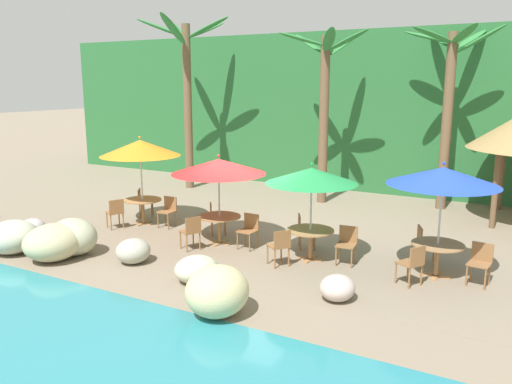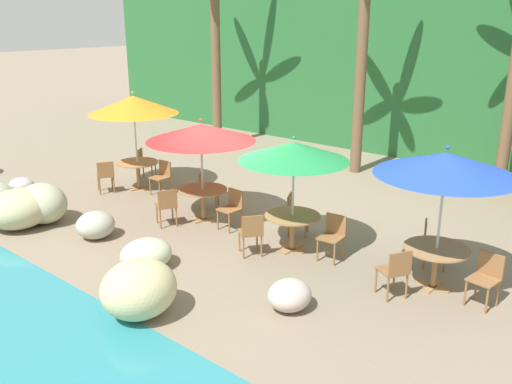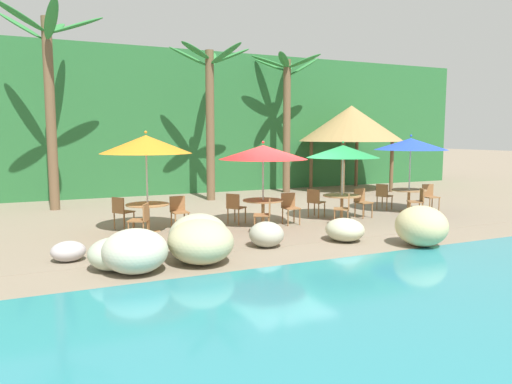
{
  "view_description": "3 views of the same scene",
  "coord_description": "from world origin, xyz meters",
  "px_view_note": "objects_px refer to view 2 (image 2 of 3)",
  "views": [
    {
      "loc": [
        6.25,
        -11.04,
        4.08
      ],
      "look_at": [
        -0.11,
        0.53,
        1.28
      ],
      "focal_mm": 36.13,
      "sensor_mm": 36.0,
      "label": 1
    },
    {
      "loc": [
        7.83,
        -8.48,
        4.49
      ],
      "look_at": [
        0.69,
        -0.11,
        0.92
      ],
      "focal_mm": 38.78,
      "sensor_mm": 36.0,
      "label": 2
    },
    {
      "loc": [
        -6.37,
        -12.11,
        2.51
      ],
      "look_at": [
        -0.76,
        0.12,
        0.91
      ],
      "focal_mm": 34.22,
      "sensor_mm": 36.0,
      "label": 3
    }
  ],
  "objects_px": {
    "palm_tree_nearest": "(215,21)",
    "chair_red_left": "(167,204)",
    "chair_orange_inland": "(144,162)",
    "chair_blue_seaward": "(486,275)",
    "dining_table_blue": "(436,255)",
    "palm_tree_second": "(362,40)",
    "umbrella_red": "(201,132)",
    "dining_table_orange": "(138,167)",
    "chair_red_seaward": "(232,206)",
    "dining_table_green": "(292,221)",
    "chair_green_left": "(251,232)",
    "umbrella_blue": "(446,164)",
    "chair_red_inland": "(206,187)",
    "chair_blue_inland": "(431,241)",
    "chair_blue_left": "(396,270)",
    "chair_green_inland": "(294,211)",
    "chair_orange_left": "(106,174)",
    "umbrella_orange": "(133,105)",
    "umbrella_green": "(294,151)",
    "chair_orange_seaward": "(162,175)",
    "chair_green_seaward": "(333,234)",
    "dining_table_red": "(203,194)"
  },
  "relations": [
    {
      "from": "dining_table_orange",
      "to": "umbrella_orange",
      "type": "bearing_deg",
      "value": 174.64
    },
    {
      "from": "chair_orange_inland",
      "to": "dining_table_blue",
      "type": "distance_m",
      "value": 8.96
    },
    {
      "from": "dining_table_red",
      "to": "dining_table_green",
      "type": "distance_m",
      "value": 2.54
    },
    {
      "from": "chair_green_seaward",
      "to": "chair_orange_seaward",
      "type": "bearing_deg",
      "value": 174.68
    },
    {
      "from": "dining_table_green",
      "to": "umbrella_blue",
      "type": "height_order",
      "value": "umbrella_blue"
    },
    {
      "from": "chair_green_inland",
      "to": "chair_orange_seaward",
      "type": "bearing_deg",
      "value": -179.72
    },
    {
      "from": "chair_blue_left",
      "to": "chair_green_inland",
      "type": "bearing_deg",
      "value": 157.99
    },
    {
      "from": "chair_orange_left",
      "to": "umbrella_blue",
      "type": "xyz_separation_m",
      "value": [
        8.67,
        0.53,
        1.68
      ]
    },
    {
      "from": "dining_table_red",
      "to": "chair_green_inland",
      "type": "height_order",
      "value": "chair_green_inland"
    },
    {
      "from": "chair_orange_inland",
      "to": "chair_blue_seaward",
      "type": "bearing_deg",
      "value": -5.47
    },
    {
      "from": "dining_table_red",
      "to": "chair_blue_seaward",
      "type": "xyz_separation_m",
      "value": [
        6.19,
        0.25,
        -0.1
      ]
    },
    {
      "from": "chair_orange_inland",
      "to": "dining_table_blue",
      "type": "relative_size",
      "value": 0.79
    },
    {
      "from": "umbrella_red",
      "to": "dining_table_blue",
      "type": "distance_m",
      "value": 5.53
    },
    {
      "from": "dining_table_blue",
      "to": "chair_blue_inland",
      "type": "relative_size",
      "value": 1.26
    },
    {
      "from": "chair_red_left",
      "to": "chair_blue_inland",
      "type": "relative_size",
      "value": 1.0
    },
    {
      "from": "chair_orange_inland",
      "to": "palm_tree_second",
      "type": "relative_size",
      "value": 0.15
    },
    {
      "from": "umbrella_blue",
      "to": "chair_green_seaward",
      "type": "bearing_deg",
      "value": -176.02
    },
    {
      "from": "chair_red_seaward",
      "to": "chair_orange_left",
      "type": "bearing_deg",
      "value": -175.78
    },
    {
      "from": "chair_red_left",
      "to": "chair_blue_seaward",
      "type": "height_order",
      "value": "same"
    },
    {
      "from": "dining_table_blue",
      "to": "palm_tree_second",
      "type": "xyz_separation_m",
      "value": [
        -4.8,
        5.48,
        3.17
      ]
    },
    {
      "from": "dining_table_red",
      "to": "chair_blue_inland",
      "type": "bearing_deg",
      "value": 11.68
    },
    {
      "from": "dining_table_green",
      "to": "chair_blue_seaward",
      "type": "distance_m",
      "value": 3.66
    },
    {
      "from": "dining_table_green",
      "to": "chair_blue_seaward",
      "type": "height_order",
      "value": "chair_blue_seaward"
    },
    {
      "from": "dining_table_orange",
      "to": "umbrella_blue",
      "type": "bearing_deg",
      "value": -1.8
    },
    {
      "from": "chair_red_inland",
      "to": "palm_tree_second",
      "type": "xyz_separation_m",
      "value": [
        1.1,
        5.11,
        3.27
      ]
    },
    {
      "from": "chair_red_left",
      "to": "chair_green_seaward",
      "type": "bearing_deg",
      "value": 14.13
    },
    {
      "from": "chair_red_inland",
      "to": "chair_blue_inland",
      "type": "bearing_deg",
      "value": 3.9
    },
    {
      "from": "umbrella_red",
      "to": "chair_blue_seaward",
      "type": "xyz_separation_m",
      "value": [
        6.19,
        0.25,
        -1.51
      ]
    },
    {
      "from": "chair_orange_inland",
      "to": "chair_green_seaward",
      "type": "xyz_separation_m",
      "value": [
        6.95,
        -1.05,
        0.0
      ]
    },
    {
      "from": "chair_green_left",
      "to": "chair_blue_seaward",
      "type": "distance_m",
      "value": 4.2
    },
    {
      "from": "chair_orange_inland",
      "to": "chair_red_left",
      "type": "xyz_separation_m",
      "value": [
        3.26,
        -1.98,
        0.0
      ]
    },
    {
      "from": "dining_table_orange",
      "to": "umbrella_red",
      "type": "relative_size",
      "value": 0.46
    },
    {
      "from": "chair_blue_inland",
      "to": "chair_green_inland",
      "type": "bearing_deg",
      "value": -173.09
    },
    {
      "from": "umbrella_orange",
      "to": "dining_table_orange",
      "type": "bearing_deg",
      "value": -5.36
    },
    {
      "from": "chair_blue_inland",
      "to": "palm_tree_nearest",
      "type": "xyz_separation_m",
      "value": [
        -9.96,
        4.61,
        3.74
      ]
    },
    {
      "from": "chair_orange_inland",
      "to": "umbrella_green",
      "type": "xyz_separation_m",
      "value": [
        6.11,
        -1.22,
        1.5
      ]
    },
    {
      "from": "chair_orange_seaward",
      "to": "dining_table_green",
      "type": "relative_size",
      "value": 0.79
    },
    {
      "from": "dining_table_orange",
      "to": "chair_red_left",
      "type": "distance_m",
      "value": 3.02
    },
    {
      "from": "chair_orange_left",
      "to": "chair_blue_inland",
      "type": "distance_m",
      "value": 8.36
    },
    {
      "from": "dining_table_green",
      "to": "chair_green_inland",
      "type": "xyz_separation_m",
      "value": [
        -0.48,
        0.71,
        -0.1
      ]
    },
    {
      "from": "chair_orange_left",
      "to": "umbrella_orange",
      "type": "bearing_deg",
      "value": 68.15
    },
    {
      "from": "dining_table_blue",
      "to": "chair_blue_inland",
      "type": "distance_m",
      "value": 0.86
    },
    {
      "from": "dining_table_green",
      "to": "dining_table_blue",
      "type": "bearing_deg",
      "value": 6.25
    },
    {
      "from": "chair_red_seaward",
      "to": "chair_blue_seaward",
      "type": "distance_m",
      "value": 5.34
    },
    {
      "from": "chair_green_left",
      "to": "umbrella_blue",
      "type": "xyz_separation_m",
      "value": [
        3.21,
        1.05,
        1.68
      ]
    },
    {
      "from": "chair_red_seaward",
      "to": "chair_blue_left",
      "type": "xyz_separation_m",
      "value": [
        4.14,
        -0.56,
        0.0
      ]
    },
    {
      "from": "dining_table_orange",
      "to": "chair_red_seaward",
      "type": "xyz_separation_m",
      "value": [
        3.87,
        -0.48,
        -0.1
      ]
    },
    {
      "from": "palm_tree_nearest",
      "to": "chair_red_left",
      "type": "bearing_deg",
      "value": -53.65
    },
    {
      "from": "umbrella_red",
      "to": "palm_tree_second",
      "type": "height_order",
      "value": "palm_tree_second"
    },
    {
      "from": "chair_orange_inland",
      "to": "chair_blue_left",
      "type": "distance_m",
      "value": 8.74
    }
  ]
}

